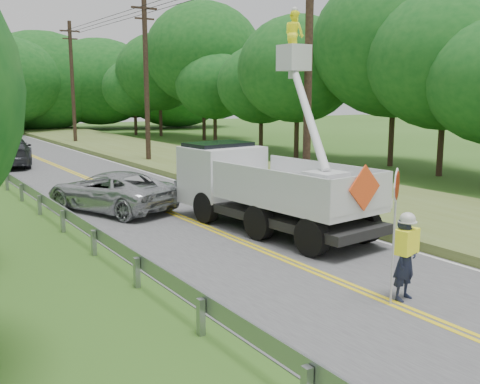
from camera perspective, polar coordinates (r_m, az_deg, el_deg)
ground at (r=12.23m, az=15.81°, el=-11.21°), size 140.00×140.00×0.00m
road at (r=23.50m, az=-10.69°, el=-0.64°), size 7.20×96.00×0.03m
guardrail at (r=23.10m, az=-20.85°, el=0.04°), size 0.18×48.00×0.77m
utility_poles at (r=27.99m, az=-3.78°, el=12.07°), size 1.60×43.30×10.00m
tall_grass_verge at (r=26.93m, az=3.40°, el=1.21°), size 7.00×96.00×0.30m
treeline_right at (r=40.20m, az=4.34°, el=13.03°), size 11.51×51.24×12.25m
flagger at (r=12.25m, az=16.65°, el=-6.04°), size 1.11×0.55×2.88m
bucket_truck at (r=18.51m, az=1.54°, el=1.72°), size 4.76×7.73×7.26m
suv_silver at (r=21.17m, az=-13.15°, el=0.12°), size 4.27×5.83×1.47m
suv_darkgrey at (r=35.64m, az=-22.53°, el=3.83°), size 3.57×6.17×1.68m
yard_sign at (r=19.97m, az=14.90°, el=-1.29°), size 0.49×0.07×0.71m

